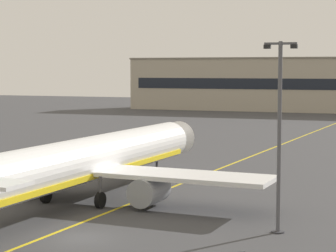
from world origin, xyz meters
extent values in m
plane|color=#3D3D3F|center=(0.00, 0.00, 0.00)|extent=(400.00, 400.00, 0.00)
cube|color=yellow|center=(0.00, 30.00, 0.00)|extent=(13.96, 179.50, 0.01)
cylinder|color=white|center=(-5.42, 11.19, 3.50)|extent=(5.93, 36.16, 3.80)
cone|color=white|center=(-4.27, 30.46, 3.50)|extent=(3.76, 2.81, 3.61)
cube|color=gold|center=(-5.42, 11.19, 2.46)|extent=(5.68, 33.28, 0.44)
cube|color=black|center=(-4.39, 28.56, 4.17)|extent=(2.91, 1.27, 0.60)
cube|color=white|center=(-5.38, 11.79, 2.65)|extent=(32.23, 6.69, 0.36)
cylinder|color=gray|center=(-11.63, 11.16, 1.43)|extent=(2.51, 3.73, 2.30)
cylinder|color=black|center=(-11.52, 13.01, 1.43)|extent=(1.96, 0.30, 1.95)
cylinder|color=gray|center=(0.75, 10.42, 1.43)|extent=(2.51, 3.73, 2.30)
cylinder|color=black|center=(0.86, 12.27, 1.43)|extent=(1.96, 0.30, 1.95)
cylinder|color=#4C4C51|center=(-4.56, 25.67, 1.48)|extent=(0.24, 0.24, 1.60)
cylinder|color=black|center=(-4.56, 25.67, 0.45)|extent=(0.45, 0.92, 0.90)
cylinder|color=#4C4C51|center=(-8.13, 9.35, 1.77)|extent=(0.24, 0.24, 1.60)
cylinder|color=black|center=(-8.13, 9.35, 0.65)|extent=(0.48, 1.32, 1.30)
cylinder|color=#4C4C51|center=(-2.94, 9.04, 1.77)|extent=(0.24, 0.24, 1.60)
cylinder|color=black|center=(-2.94, 9.04, 0.65)|extent=(0.48, 1.32, 1.30)
cylinder|color=#515156|center=(12.01, 6.07, 6.51)|extent=(0.28, 0.28, 13.02)
cylinder|color=#333338|center=(12.01, 6.07, 0.05)|extent=(0.90, 0.90, 0.10)
cube|color=#515156|center=(12.01, 6.07, 12.87)|extent=(2.20, 0.16, 0.16)
cube|color=black|center=(11.11, 6.07, 12.67)|extent=(0.44, 0.36, 0.28)
cube|color=black|center=(12.91, 6.07, 12.67)|extent=(0.44, 0.36, 0.28)
cone|color=orange|center=(-4.11, 27.62, 0.28)|extent=(0.36, 0.36, 0.55)
cylinder|color=white|center=(-4.11, 27.62, 0.30)|extent=(0.23, 0.23, 0.07)
cube|color=orange|center=(-4.11, 27.62, 0.01)|extent=(0.44, 0.44, 0.03)
camera|label=1|loc=(20.58, -38.59, 11.20)|focal=71.34mm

